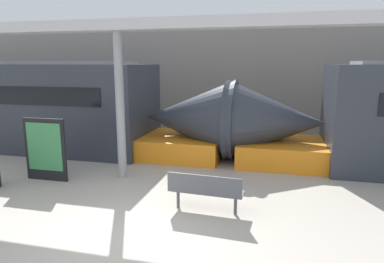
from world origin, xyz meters
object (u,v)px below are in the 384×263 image
(train_right, at_px, (30,107))
(support_column_near, at_px, (120,107))
(bench_near, at_px, (205,189))
(poster_board, at_px, (45,149))

(train_right, xyz_separation_m, support_column_near, (4.96, -2.57, 0.48))
(train_right, bearing_deg, support_column_near, -27.37)
(train_right, height_order, support_column_near, support_column_near)
(train_right, distance_m, support_column_near, 5.61)
(bench_near, xyz_separation_m, poster_board, (-4.60, 0.99, 0.34))
(bench_near, height_order, poster_board, poster_board)
(train_right, xyz_separation_m, poster_board, (3.09, -3.31, -0.63))
(bench_near, distance_m, support_column_near, 3.54)
(bench_near, height_order, support_column_near, support_column_near)
(poster_board, bearing_deg, support_column_near, 21.64)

